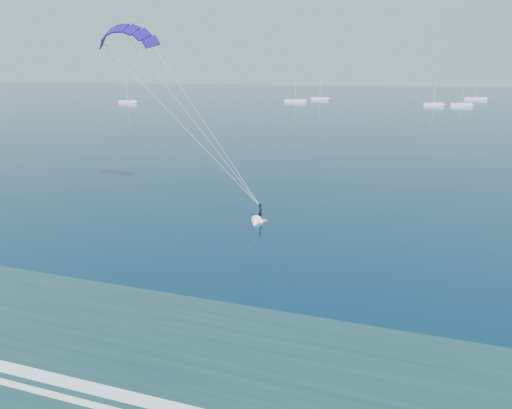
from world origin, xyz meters
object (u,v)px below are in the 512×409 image
at_px(sailboat_0, 128,102).
at_px(sailboat_4, 475,98).
at_px(sailboat_7, 433,104).
at_px(sailboat_1, 295,101).
at_px(sailboat_3, 461,105).
at_px(kitesurfer_rig, 193,121).
at_px(sailboat_2, 320,98).

height_order(sailboat_0, sailboat_4, sailboat_4).
xyz_separation_m(sailboat_0, sailboat_7, (128.21, 25.49, -0.01)).
bearing_deg(sailboat_4, sailboat_1, -152.08).
bearing_deg(sailboat_3, sailboat_1, 177.07).
relative_size(sailboat_3, sailboat_4, 0.84).
height_order(kitesurfer_rig, sailboat_1, kitesurfer_rig).
relative_size(kitesurfer_rig, sailboat_7, 1.87).
bearing_deg(sailboat_1, sailboat_4, 27.92).
xyz_separation_m(sailboat_0, sailboat_3, (138.92, 26.57, 0.01)).
xyz_separation_m(sailboat_1, sailboat_3, (69.94, -3.58, -0.01)).
relative_size(sailboat_1, sailboat_7, 1.28).
bearing_deg(sailboat_0, sailboat_3, 10.83).
relative_size(sailboat_1, sailboat_2, 1.16).
distance_m(sailboat_1, sailboat_7, 59.40).
bearing_deg(sailboat_0, sailboat_2, 33.20).
height_order(sailboat_0, sailboat_2, sailboat_2).
relative_size(sailboat_0, sailboat_3, 0.95).
distance_m(sailboat_1, sailboat_3, 70.03).
height_order(sailboat_4, sailboat_7, sailboat_4).
relative_size(sailboat_4, sailboat_7, 1.32).
distance_m(sailboat_0, sailboat_3, 141.44).
bearing_deg(sailboat_2, sailboat_7, -25.66).
bearing_deg(sailboat_0, sailboat_1, 23.61).
bearing_deg(kitesurfer_rig, sailboat_0, 125.23).
bearing_deg(sailboat_1, sailboat_3, -2.93).
relative_size(sailboat_2, sailboat_7, 1.10).
xyz_separation_m(sailboat_4, sailboat_7, (-21.51, -47.44, -0.02)).
bearing_deg(sailboat_2, sailboat_3, -20.82).
xyz_separation_m(sailboat_1, sailboat_7, (59.22, -4.65, -0.02)).
distance_m(sailboat_0, sailboat_4, 166.54).
relative_size(sailboat_0, sailboat_2, 0.96).
xyz_separation_m(kitesurfer_rig, sailboat_2, (-22.53, 190.77, -8.98)).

